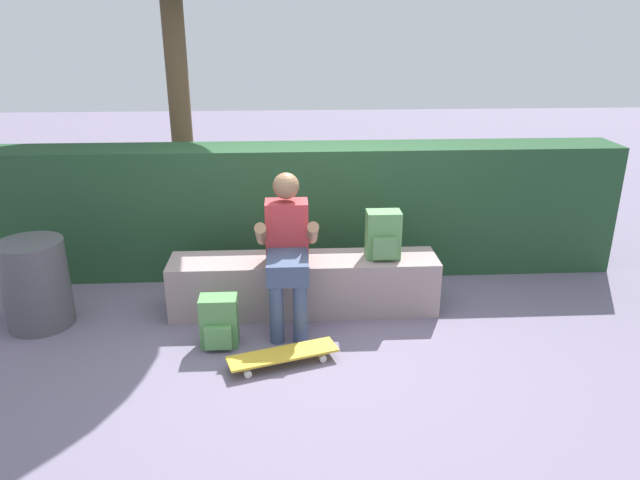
{
  "coord_description": "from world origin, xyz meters",
  "views": [
    {
      "loc": [
        -0.12,
        -4.17,
        2.36
      ],
      "look_at": [
        0.14,
        0.47,
        0.61
      ],
      "focal_mm": 33.34,
      "sensor_mm": 36.0,
      "label": 1
    }
  ],
  "objects_px": {
    "bench_main": "(304,284)",
    "person_skater": "(287,246)",
    "trash_bin": "(36,284)",
    "skateboard_near_person": "(283,355)",
    "backpack_on_ground": "(219,322)",
    "backpack_on_bench": "(383,236)"
  },
  "relations": [
    {
      "from": "bench_main",
      "to": "skateboard_near_person",
      "type": "distance_m",
      "value": 0.88
    },
    {
      "from": "person_skater",
      "to": "trash_bin",
      "type": "xyz_separation_m",
      "value": [
        -2.01,
        0.08,
        -0.31
      ]
    },
    {
      "from": "person_skater",
      "to": "bench_main",
      "type": "bearing_deg",
      "value": 57.56
    },
    {
      "from": "trash_bin",
      "to": "backpack_on_bench",
      "type": "bearing_deg",
      "value": 2.58
    },
    {
      "from": "person_skater",
      "to": "skateboard_near_person",
      "type": "distance_m",
      "value": 0.87
    },
    {
      "from": "skateboard_near_person",
      "to": "backpack_on_bench",
      "type": "distance_m",
      "value": 1.32
    },
    {
      "from": "bench_main",
      "to": "trash_bin",
      "type": "distance_m",
      "value": 2.16
    },
    {
      "from": "person_skater",
      "to": "backpack_on_ground",
      "type": "xyz_separation_m",
      "value": [
        -0.52,
        -0.34,
        -0.47
      ]
    },
    {
      "from": "backpack_on_ground",
      "to": "trash_bin",
      "type": "xyz_separation_m",
      "value": [
        -1.49,
        0.42,
        0.17
      ]
    },
    {
      "from": "skateboard_near_person",
      "to": "backpack_on_ground",
      "type": "height_order",
      "value": "backpack_on_ground"
    },
    {
      "from": "person_skater",
      "to": "skateboard_near_person",
      "type": "height_order",
      "value": "person_skater"
    },
    {
      "from": "backpack_on_bench",
      "to": "trash_bin",
      "type": "bearing_deg",
      "value": -177.42
    },
    {
      "from": "person_skater",
      "to": "backpack_on_ground",
      "type": "distance_m",
      "value": 0.78
    },
    {
      "from": "backpack_on_ground",
      "to": "bench_main",
      "type": "bearing_deg",
      "value": 39.92
    },
    {
      "from": "person_skater",
      "to": "backpack_on_ground",
      "type": "relative_size",
      "value": 3.06
    },
    {
      "from": "person_skater",
      "to": "trash_bin",
      "type": "height_order",
      "value": "person_skater"
    },
    {
      "from": "person_skater",
      "to": "skateboard_near_person",
      "type": "relative_size",
      "value": 1.49
    },
    {
      "from": "person_skater",
      "to": "backpack_on_bench",
      "type": "distance_m",
      "value": 0.82
    },
    {
      "from": "backpack_on_bench",
      "to": "backpack_on_ground",
      "type": "height_order",
      "value": "backpack_on_bench"
    },
    {
      "from": "bench_main",
      "to": "person_skater",
      "type": "relative_size",
      "value": 1.83
    },
    {
      "from": "skateboard_near_person",
      "to": "trash_bin",
      "type": "height_order",
      "value": "trash_bin"
    },
    {
      "from": "bench_main",
      "to": "skateboard_near_person",
      "type": "bearing_deg",
      "value": -102.08
    }
  ]
}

